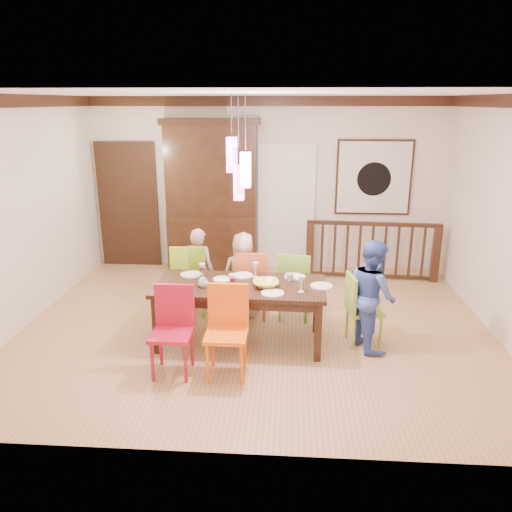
# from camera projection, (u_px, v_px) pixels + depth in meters

# --- Properties ---
(floor) EXTENTS (6.00, 6.00, 0.00)m
(floor) POSITION_uv_depth(u_px,v_px,m) (256.00, 325.00, 6.55)
(floor) COLOR #AD8153
(floor) RESTS_ON ground
(ceiling) EXTENTS (6.00, 6.00, 0.00)m
(ceiling) POSITION_uv_depth(u_px,v_px,m) (256.00, 93.00, 5.69)
(ceiling) COLOR white
(ceiling) RESTS_ON wall_back
(wall_back) EXTENTS (6.00, 0.00, 6.00)m
(wall_back) POSITION_uv_depth(u_px,v_px,m) (266.00, 185.00, 8.50)
(wall_back) COLOR beige
(wall_back) RESTS_ON floor
(wall_left) EXTENTS (0.00, 5.00, 5.00)m
(wall_left) POSITION_uv_depth(u_px,v_px,m) (20.00, 214.00, 6.31)
(wall_left) COLOR beige
(wall_left) RESTS_ON floor
(wall_right) EXTENTS (0.00, 5.00, 5.00)m
(wall_right) POSITION_uv_depth(u_px,v_px,m) (508.00, 221.00, 5.92)
(wall_right) COLOR beige
(wall_right) RESTS_ON floor
(crown_molding) EXTENTS (6.00, 5.00, 0.16)m
(crown_molding) POSITION_uv_depth(u_px,v_px,m) (256.00, 101.00, 5.71)
(crown_molding) COLOR black
(crown_molding) RESTS_ON wall_back
(panel_door) EXTENTS (1.04, 0.07, 2.24)m
(panel_door) POSITION_uv_depth(u_px,v_px,m) (129.00, 207.00, 8.72)
(panel_door) COLOR black
(panel_door) RESTS_ON wall_back
(white_doorway) EXTENTS (0.97, 0.05, 2.22)m
(white_doorway) POSITION_uv_depth(u_px,v_px,m) (286.00, 209.00, 8.56)
(white_doorway) COLOR silver
(white_doorway) RESTS_ON wall_back
(painting) EXTENTS (1.25, 0.06, 1.25)m
(painting) POSITION_uv_depth(u_px,v_px,m) (374.00, 178.00, 8.30)
(painting) COLOR black
(painting) RESTS_ON wall_back
(pendant_cluster) EXTENTS (0.27, 0.21, 1.14)m
(pendant_cluster) POSITION_uv_depth(u_px,v_px,m) (239.00, 169.00, 5.48)
(pendant_cluster) COLOR #F4499E
(pendant_cluster) RESTS_ON ceiling
(dining_table) EXTENTS (2.03, 0.97, 0.75)m
(dining_table) POSITION_uv_depth(u_px,v_px,m) (240.00, 291.00, 5.91)
(dining_table) COLOR black
(dining_table) RESTS_ON floor
(chair_far_left) EXTENTS (0.48, 0.48, 1.01)m
(chair_far_left) POSITION_uv_depth(u_px,v_px,m) (190.00, 273.00, 6.77)
(chair_far_left) COLOR #86C426
(chair_far_left) RESTS_ON floor
(chair_far_mid) EXTENTS (0.44, 0.44, 0.96)m
(chair_far_mid) POSITION_uv_depth(u_px,v_px,m) (252.00, 278.00, 6.68)
(chair_far_mid) COLOR #B95829
(chair_far_mid) RESTS_ON floor
(chair_far_right) EXTENTS (0.49, 0.49, 0.95)m
(chair_far_right) POSITION_uv_depth(u_px,v_px,m) (295.00, 280.00, 6.63)
(chair_far_right) COLOR #6BA631
(chair_far_right) RESTS_ON floor
(chair_near_left) EXTENTS (0.43, 0.43, 0.95)m
(chair_near_left) POSITION_uv_depth(u_px,v_px,m) (171.00, 327.00, 5.24)
(chair_near_left) COLOR #A81028
(chair_near_left) RESTS_ON floor
(chair_near_mid) EXTENTS (0.44, 0.44, 0.97)m
(chair_near_mid) POSITION_uv_depth(u_px,v_px,m) (226.00, 328.00, 5.20)
(chair_near_mid) COLOR orange
(chair_near_mid) RESTS_ON floor
(chair_end_right) EXTENTS (0.45, 0.45, 0.87)m
(chair_end_right) POSITION_uv_depth(u_px,v_px,m) (365.00, 305.00, 5.93)
(chair_end_right) COLOR #81B036
(chair_end_right) RESTS_ON floor
(china_hutch) EXTENTS (1.62, 0.46, 2.56)m
(china_hutch) POSITION_uv_depth(u_px,v_px,m) (212.00, 196.00, 8.41)
(china_hutch) COLOR black
(china_hutch) RESTS_ON floor
(balustrade) EXTENTS (2.15, 0.22, 0.96)m
(balustrade) POSITION_uv_depth(u_px,v_px,m) (372.00, 250.00, 8.14)
(balustrade) COLOR black
(balustrade) RESTS_ON floor
(person_far_left) EXTENTS (0.50, 0.39, 1.20)m
(person_far_left) POSITION_uv_depth(u_px,v_px,m) (199.00, 271.00, 6.80)
(person_far_left) COLOR #D9A6A5
(person_far_left) RESTS_ON floor
(person_far_mid) EXTENTS (0.60, 0.42, 1.17)m
(person_far_mid) POSITION_uv_depth(u_px,v_px,m) (243.00, 275.00, 6.69)
(person_far_mid) COLOR #C6B096
(person_far_mid) RESTS_ON floor
(person_end_right) EXTENTS (0.67, 0.76, 1.32)m
(person_end_right) POSITION_uv_depth(u_px,v_px,m) (372.00, 295.00, 5.81)
(person_end_right) COLOR #3E5EAF
(person_end_right) RESTS_ON floor
(serving_bowl) EXTENTS (0.34, 0.34, 0.07)m
(serving_bowl) POSITION_uv_depth(u_px,v_px,m) (266.00, 284.00, 5.80)
(serving_bowl) COLOR yellow
(serving_bowl) RESTS_ON dining_table
(small_bowl) EXTENTS (0.25, 0.25, 0.07)m
(small_bowl) POSITION_uv_depth(u_px,v_px,m) (222.00, 281.00, 5.88)
(small_bowl) COLOR white
(small_bowl) RESTS_ON dining_table
(cup_left) EXTENTS (0.13, 0.13, 0.09)m
(cup_left) POSITION_uv_depth(u_px,v_px,m) (203.00, 284.00, 5.78)
(cup_left) COLOR silver
(cup_left) RESTS_ON dining_table
(cup_right) EXTENTS (0.12, 0.12, 0.09)m
(cup_right) POSITION_uv_depth(u_px,v_px,m) (290.00, 277.00, 5.98)
(cup_right) COLOR silver
(cup_right) RESTS_ON dining_table
(plate_far_left) EXTENTS (0.26, 0.26, 0.01)m
(plate_far_left) POSITION_uv_depth(u_px,v_px,m) (191.00, 274.00, 6.19)
(plate_far_left) COLOR white
(plate_far_left) RESTS_ON dining_table
(plate_far_mid) EXTENTS (0.26, 0.26, 0.01)m
(plate_far_mid) POSITION_uv_depth(u_px,v_px,m) (243.00, 275.00, 6.16)
(plate_far_mid) COLOR white
(plate_far_mid) RESTS_ON dining_table
(plate_far_right) EXTENTS (0.26, 0.26, 0.01)m
(plate_far_right) POSITION_uv_depth(u_px,v_px,m) (295.00, 277.00, 6.11)
(plate_far_right) COLOR white
(plate_far_right) RESTS_ON dining_table
(plate_near_left) EXTENTS (0.26, 0.26, 0.01)m
(plate_near_left) POSITION_uv_depth(u_px,v_px,m) (179.00, 290.00, 5.68)
(plate_near_left) COLOR white
(plate_near_left) RESTS_ON dining_table
(plate_near_mid) EXTENTS (0.26, 0.26, 0.01)m
(plate_near_mid) POSITION_uv_depth(u_px,v_px,m) (273.00, 293.00, 5.59)
(plate_near_mid) COLOR white
(plate_near_mid) RESTS_ON dining_table
(plate_end_right) EXTENTS (0.26, 0.26, 0.01)m
(plate_end_right) POSITION_uv_depth(u_px,v_px,m) (322.00, 286.00, 5.81)
(plate_end_right) COLOR white
(plate_end_right) RESTS_ON dining_table
(wine_glass_a) EXTENTS (0.08, 0.08, 0.19)m
(wine_glass_a) POSITION_uv_depth(u_px,v_px,m) (202.00, 271.00, 6.05)
(wine_glass_a) COLOR #590C19
(wine_glass_a) RESTS_ON dining_table
(wine_glass_b) EXTENTS (0.08, 0.08, 0.19)m
(wine_glass_b) POSITION_uv_depth(u_px,v_px,m) (256.00, 270.00, 6.09)
(wine_glass_b) COLOR silver
(wine_glass_b) RESTS_ON dining_table
(wine_glass_c) EXTENTS (0.08, 0.08, 0.19)m
(wine_glass_c) POSITION_uv_depth(u_px,v_px,m) (232.00, 282.00, 5.67)
(wine_glass_c) COLOR #590C19
(wine_glass_c) RESTS_ON dining_table
(wine_glass_d) EXTENTS (0.08, 0.08, 0.19)m
(wine_glass_d) POSITION_uv_depth(u_px,v_px,m) (301.00, 284.00, 5.62)
(wine_glass_d) COLOR silver
(wine_glass_d) RESTS_ON dining_table
(napkin) EXTENTS (0.18, 0.14, 0.01)m
(napkin) POSITION_uv_depth(u_px,v_px,m) (240.00, 294.00, 5.57)
(napkin) COLOR #D83359
(napkin) RESTS_ON dining_table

